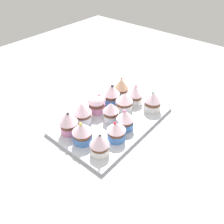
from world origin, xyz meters
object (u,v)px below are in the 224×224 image
Objects in this scene: cupcake_1 at (116,131)px; cupcake_11 at (111,94)px; cupcake_4 at (81,132)px; baking_tray at (112,120)px; cupcake_3 at (153,101)px; cupcake_10 at (97,103)px; cupcake_12 at (121,88)px; cupcake_9 at (82,112)px; cupcake_6 at (124,102)px; cupcake_2 at (125,119)px; cupcake_5 at (111,112)px; cupcake_7 at (134,94)px; cupcake_0 at (100,143)px; cupcake_8 at (68,122)px.

cupcake_11 reaches higher than cupcake_1.
cupcake_4 is 21.46cm from cupcake_11.
cupcake_3 is at bearing -28.81° from baking_tray.
cupcake_12 is (12.61, -0.67, 0.32)cm from cupcake_10.
cupcake_3 is 1.00× the size of cupcake_9.
cupcake_6 is 0.94× the size of cupcake_9.
cupcake_10 is at bearing 132.43° from cupcake_3.
cupcake_2 is (5.78, 1.09, 0.13)cm from cupcake_1.
cupcake_10 is at bearing 2.67° from cupcake_9.
cupcake_5 is at bearing 49.92° from cupcake_1.
cupcake_2 is 0.96× the size of cupcake_9.
cupcake_5 is 9.40cm from cupcake_9.
cupcake_1 is 15.58cm from cupcake_10.
cupcake_7 is (-0.69, 7.50, -0.22)cm from cupcake_3.
baking_tray is 4.98× the size of cupcake_4.
cupcake_0 is 21.52cm from cupcake_6.
cupcake_5 is 0.98× the size of cupcake_10.
cupcake_4 is 20.23cm from cupcake_6.
baking_tray is 8.06cm from cupcake_10.
cupcake_5 is 0.96× the size of cupcake_7.
cupcake_0 is 27.06cm from cupcake_3.
cupcake_1 is (-6.43, -7.10, 4.00)cm from baking_tray.
cupcake_11 is at bearing 41.60° from baking_tray.
cupcake_10 is (0.92, 12.97, -0.06)cm from cupcake_2.
cupcake_9 is at bearing 134.58° from cupcake_5.
cupcake_4 is at bearing 164.16° from cupcake_3.
cupcake_10 is at bearing 3.32° from cupcake_8.
cupcake_5 reaches higher than baking_tray.
cupcake_6 is at bearing -25.28° from cupcake_9.
cupcake_0 is 13.10cm from cupcake_2.
baking_tray is 4.91× the size of cupcake_12.
cupcake_7 is at bearing 15.18° from cupcake_0.
cupcake_10 is (0.80, 7.04, -0.07)cm from cupcake_5.
cupcake_12 is (13.54, 12.30, 0.26)cm from cupcake_2.
cupcake_11 is (6.71, -0.75, 0.45)cm from cupcake_10.
cupcake_1 is at bearing -87.13° from cupcake_9.
cupcake_2 is 9.50cm from cupcake_6.
cupcake_9 is at bearing 43.99° from cupcake_4.
cupcake_9 is (6.52, 6.30, 0.02)cm from cupcake_4.
baking_tray is at bearing -153.99° from cupcake_12.
baking_tray is 10.38cm from cupcake_1.
cupcake_9 is at bearing 178.35° from cupcake_11.
baking_tray is 5.25× the size of cupcake_7.
cupcake_8 reaches higher than cupcake_6.
cupcake_6 is at bearing 1.20° from baking_tray.
baking_tray is at bearing -92.28° from cupcake_10.
cupcake_1 is 23.51cm from cupcake_12.
cupcake_6 is at bearing -0.50° from cupcake_4.
cupcake_4 is (-13.64, 0.32, 4.32)cm from baking_tray.
cupcake_9 reaches higher than cupcake_1.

